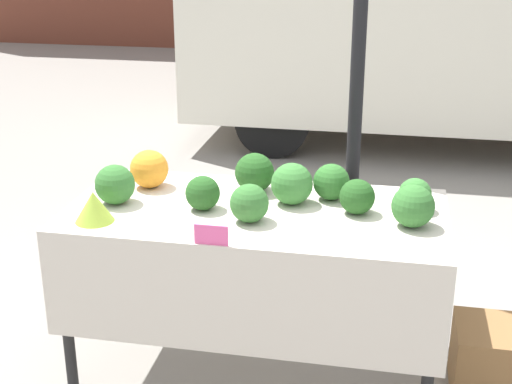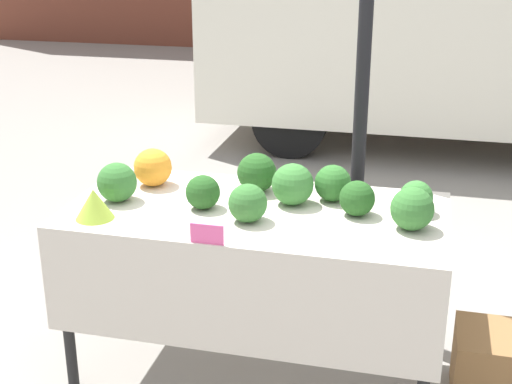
{
  "view_description": "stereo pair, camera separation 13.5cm",
  "coord_description": "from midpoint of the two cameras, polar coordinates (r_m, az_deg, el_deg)",
  "views": [
    {
      "loc": [
        0.56,
        -2.86,
        2.0
      ],
      "look_at": [
        0.0,
        0.0,
        0.91
      ],
      "focal_mm": 50.0,
      "sensor_mm": 36.0,
      "label": 1
    },
    {
      "loc": [
        0.7,
        -2.83,
        2.0
      ],
      "look_at": [
        0.0,
        0.0,
        0.91
      ],
      "focal_mm": 50.0,
      "sensor_mm": 36.0,
      "label": 2
    }
  ],
  "objects": [
    {
      "name": "ground_plane",
      "position": [
        3.53,
        1.13,
        -13.92
      ],
      "size": [
        40.0,
        40.0,
        0.0
      ],
      "primitive_type": "plane",
      "color": "gray"
    },
    {
      "name": "tent_pole",
      "position": [
        3.55,
        9.5,
        6.81
      ],
      "size": [
        0.07,
        0.07,
        2.35
      ],
      "color": "black",
      "rests_on": "ground_plane"
    },
    {
      "name": "parked_truck",
      "position": [
        7.04,
        18.03,
        14.05
      ],
      "size": [
        5.28,
        1.92,
        2.51
      ],
      "color": "silver",
      "rests_on": "ground_plane"
    },
    {
      "name": "market_table",
      "position": [
        3.13,
        0.96,
        -3.65
      ],
      "size": [
        1.67,
        0.83,
        0.83
      ],
      "color": "beige",
      "rests_on": "ground_plane"
    },
    {
      "name": "orange_cauliflower",
      "position": [
        3.42,
        -7.14,
        1.96
      ],
      "size": [
        0.18,
        0.18,
        0.18
      ],
      "color": "orange",
      "rests_on": "market_table"
    },
    {
      "name": "romanesco_head",
      "position": [
        3.08,
        -11.61,
        -0.95
      ],
      "size": [
        0.17,
        0.17,
        0.13
      ],
      "color": "#93B238",
      "rests_on": "market_table"
    },
    {
      "name": "broccoli_head_0",
      "position": [
        3.16,
        13.88,
        -0.42
      ],
      "size": [
        0.15,
        0.15,
        0.15
      ],
      "color": "#387533",
      "rests_on": "market_table"
    },
    {
      "name": "broccoli_head_1",
      "position": [
        3.12,
        -3.04,
        -0.03
      ],
      "size": [
        0.15,
        0.15,
        0.15
      ],
      "color": "#23511E",
      "rests_on": "market_table"
    },
    {
      "name": "broccoli_head_2",
      "position": [
        2.98,
        0.67,
        -0.91
      ],
      "size": [
        0.17,
        0.17,
        0.17
      ],
      "color": "#336B2D",
      "rests_on": "market_table"
    },
    {
      "name": "broccoli_head_3",
      "position": [
        3.17,
        4.17,
        0.6
      ],
      "size": [
        0.19,
        0.19,
        0.19
      ],
      "color": "#387533",
      "rests_on": "market_table"
    },
    {
      "name": "broccoli_head_4",
      "position": [
        3.32,
        1.23,
        1.55
      ],
      "size": [
        0.18,
        0.18,
        0.18
      ],
      "color": "#23511E",
      "rests_on": "market_table"
    },
    {
      "name": "broccoli_head_5",
      "position": [
        2.99,
        13.66,
        -1.33
      ],
      "size": [
        0.18,
        0.18,
        0.18
      ],
      "color": "#336B2D",
      "rests_on": "market_table"
    },
    {
      "name": "broccoli_head_6",
      "position": [
        3.09,
        9.34,
        -0.52
      ],
      "size": [
        0.15,
        0.15,
        0.15
      ],
      "color": "#23511E",
      "rests_on": "market_table"
    },
    {
      "name": "broccoli_head_7",
      "position": [
        3.24,
        7.36,
        0.7
      ],
      "size": [
        0.17,
        0.17,
        0.17
      ],
      "color": "#2D6628",
      "rests_on": "market_table"
    },
    {
      "name": "broccoli_head_8",
      "position": [
        3.25,
        -9.9,
        0.76
      ],
      "size": [
        0.18,
        0.18,
        0.18
      ],
      "color": "#336B2D",
      "rests_on": "market_table"
    },
    {
      "name": "price_sign",
      "position": [
        2.79,
        -2.57,
        -3.4
      ],
      "size": [
        0.14,
        0.01,
        0.08
      ],
      "color": "#F45B9E",
      "rests_on": "market_table"
    },
    {
      "name": "produce_crate",
      "position": [
        3.44,
        20.24,
        -13.09
      ],
      "size": [
        0.43,
        0.34,
        0.33
      ],
      "color": "olive",
      "rests_on": "ground_plane"
    }
  ]
}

